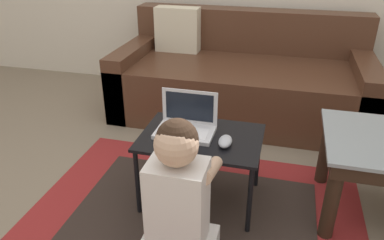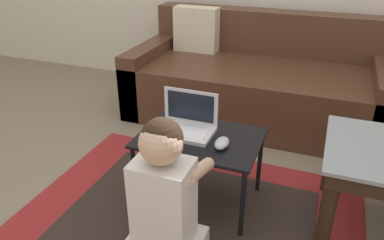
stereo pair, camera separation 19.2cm
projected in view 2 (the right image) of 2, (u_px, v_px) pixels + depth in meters
The scene contains 7 objects.
ground_plane at pixel (171, 206), 2.01m from camera, with size 16.00×16.00×0.00m, color #7F705B.
area_rug at pixel (183, 226), 1.86m from camera, with size 1.70×1.43×0.01m.
couch at pixel (257, 81), 2.93m from camera, with size 1.91×0.95×0.78m.
laptop_desk at pixel (200, 144), 1.90m from camera, with size 0.61×0.43×0.40m.
laptop at pixel (186, 125), 1.92m from camera, with size 0.30×0.19×0.20m.
computer_mouse at pixel (222, 143), 1.79m from camera, with size 0.06×0.11×0.04m.
person_seated at pixel (164, 204), 1.52m from camera, with size 0.31×0.39×0.71m.
Camera 2 is at (0.68, -1.44, 1.32)m, focal length 35.00 mm.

